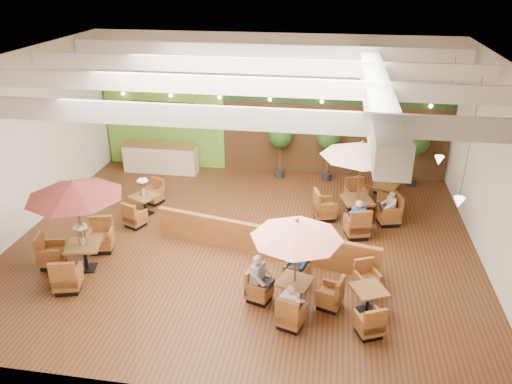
% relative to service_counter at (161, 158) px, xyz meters
% --- Properties ---
extents(room, '(14.04, 14.00, 5.52)m').
position_rel_service_counter_xyz_m(room, '(4.65, -3.88, 3.05)').
color(room, '#381E0F').
rests_on(room, ground).
extents(service_counter, '(3.00, 0.75, 1.18)m').
position_rel_service_counter_xyz_m(service_counter, '(0.00, 0.00, 0.00)').
color(service_counter, beige).
rests_on(service_counter, ground).
extents(booth_divider, '(6.76, 1.64, 0.95)m').
position_rel_service_counter_xyz_m(booth_divider, '(5.08, -5.75, -0.11)').
color(booth_divider, brown).
rests_on(booth_divider, ground).
extents(table_0, '(2.70, 2.84, 2.77)m').
position_rel_service_counter_xyz_m(table_0, '(0.23, -7.28, 1.39)').
color(table_0, brown).
rests_on(table_0, ground).
extents(table_1, '(2.50, 2.50, 2.44)m').
position_rel_service_counter_xyz_m(table_1, '(6.21, -7.90, 1.09)').
color(table_1, brown).
rests_on(table_1, ground).
extents(table_2, '(2.93, 2.93, 2.84)m').
position_rel_service_counter_xyz_m(table_2, '(7.84, -3.18, 1.34)').
color(table_2, brown).
rests_on(table_2, ground).
extents(table_3, '(1.05, 2.54, 1.48)m').
position_rel_service_counter_xyz_m(table_3, '(0.72, -3.79, -0.09)').
color(table_3, brown).
rests_on(table_3, ground).
extents(table_4, '(1.02, 2.46, 0.86)m').
position_rel_service_counter_xyz_m(table_4, '(8.03, -7.93, -0.26)').
color(table_4, brown).
rests_on(table_4, ground).
extents(table_5, '(1.70, 2.41, 0.85)m').
position_rel_service_counter_xyz_m(table_5, '(8.62, -1.54, -0.27)').
color(table_5, brown).
rests_on(table_5, ground).
extents(topiary_0, '(0.94, 0.94, 2.17)m').
position_rel_service_counter_xyz_m(topiary_0, '(4.88, 0.20, 1.04)').
color(topiary_0, black).
rests_on(topiary_0, ground).
extents(topiary_1, '(0.97, 0.97, 2.25)m').
position_rel_service_counter_xyz_m(topiary_1, '(6.75, 0.20, 1.09)').
color(topiary_1, black).
rests_on(topiary_1, ground).
extents(topiary_2, '(0.97, 0.97, 2.25)m').
position_rel_service_counter_xyz_m(topiary_2, '(10.01, 0.20, 1.09)').
color(topiary_2, black).
rests_on(topiary_2, ground).
extents(diner_0, '(0.41, 0.37, 0.75)m').
position_rel_service_counter_xyz_m(diner_0, '(6.21, -8.79, 0.16)').
color(diner_0, silver).
rests_on(diner_0, ground).
extents(diner_1, '(0.42, 0.39, 0.76)m').
position_rel_service_counter_xyz_m(diner_1, '(6.21, -7.02, 0.16)').
color(diner_1, '#2655A7').
rests_on(diner_1, ground).
extents(diner_2, '(0.43, 0.47, 0.85)m').
position_rel_service_counter_xyz_m(diner_2, '(5.33, -7.90, 0.20)').
color(diner_2, gray).
rests_on(diner_2, ground).
extents(diner_3, '(0.43, 0.36, 0.84)m').
position_rel_service_counter_xyz_m(diner_3, '(7.84, -4.22, 0.19)').
color(diner_3, '#2655A7').
rests_on(diner_3, ground).
extents(diner_4, '(0.33, 0.38, 0.71)m').
position_rel_service_counter_xyz_m(diner_4, '(8.88, -3.18, 0.14)').
color(diner_4, silver).
rests_on(diner_4, ground).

